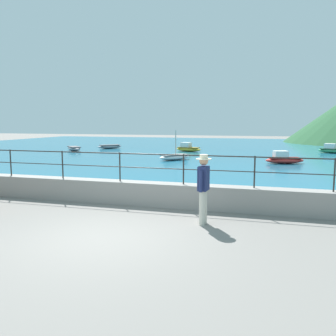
{
  "coord_description": "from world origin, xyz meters",
  "views": [
    {
      "loc": [
        3.43,
        -6.7,
        2.53
      ],
      "look_at": [
        0.4,
        3.7,
        1.1
      ],
      "focal_mm": 37.17,
      "sensor_mm": 36.0,
      "label": 1
    }
  ],
  "objects_px": {
    "boat_0": "(174,157)",
    "boat_6": "(284,159)",
    "boat_2": "(332,150)",
    "boat_5": "(74,148)",
    "boat_3": "(188,148)",
    "boat_4": "(110,146)",
    "person_walking": "(203,186)"
  },
  "relations": [
    {
      "from": "person_walking",
      "to": "boat_3",
      "type": "xyz_separation_m",
      "value": [
        -5.13,
        20.58,
        -0.65
      ]
    },
    {
      "from": "person_walking",
      "to": "boat_5",
      "type": "height_order",
      "value": "person_walking"
    },
    {
      "from": "boat_5",
      "to": "boat_6",
      "type": "height_order",
      "value": "boat_6"
    },
    {
      "from": "boat_5",
      "to": "boat_6",
      "type": "distance_m",
      "value": 18.05
    },
    {
      "from": "boat_4",
      "to": "boat_0",
      "type": "bearing_deg",
      "value": -43.12
    },
    {
      "from": "boat_3",
      "to": "boat_4",
      "type": "relative_size",
      "value": 1.08
    },
    {
      "from": "boat_4",
      "to": "boat_6",
      "type": "distance_m",
      "value": 17.36
    },
    {
      "from": "boat_3",
      "to": "boat_6",
      "type": "relative_size",
      "value": 1.0
    },
    {
      "from": "boat_2",
      "to": "boat_4",
      "type": "relative_size",
      "value": 1.08
    },
    {
      "from": "boat_4",
      "to": "boat_6",
      "type": "xyz_separation_m",
      "value": [
        15.4,
        -8.02,
        0.07
      ]
    },
    {
      "from": "boat_0",
      "to": "boat_2",
      "type": "height_order",
      "value": "boat_0"
    },
    {
      "from": "person_walking",
      "to": "boat_4",
      "type": "height_order",
      "value": "person_walking"
    },
    {
      "from": "boat_0",
      "to": "boat_6",
      "type": "distance_m",
      "value": 6.87
    },
    {
      "from": "person_walking",
      "to": "boat_6",
      "type": "distance_m",
      "value": 13.9
    },
    {
      "from": "boat_0",
      "to": "boat_3",
      "type": "xyz_separation_m",
      "value": [
        -0.66,
        6.87,
        0.06
      ]
    },
    {
      "from": "boat_5",
      "to": "boat_4",
      "type": "bearing_deg",
      "value": 57.46
    },
    {
      "from": "boat_2",
      "to": "boat_4",
      "type": "bearing_deg",
      "value": -178.38
    },
    {
      "from": "boat_6",
      "to": "boat_2",
      "type": "bearing_deg",
      "value": 64.75
    },
    {
      "from": "boat_2",
      "to": "boat_6",
      "type": "height_order",
      "value": "same"
    },
    {
      "from": "person_walking",
      "to": "boat_4",
      "type": "relative_size",
      "value": 0.77
    },
    {
      "from": "boat_0",
      "to": "boat_4",
      "type": "height_order",
      "value": "boat_0"
    },
    {
      "from": "person_walking",
      "to": "boat_0",
      "type": "height_order",
      "value": "boat_0"
    },
    {
      "from": "boat_2",
      "to": "boat_6",
      "type": "relative_size",
      "value": 1.0
    },
    {
      "from": "person_walking",
      "to": "boat_3",
      "type": "height_order",
      "value": "person_walking"
    },
    {
      "from": "boat_3",
      "to": "boat_6",
      "type": "height_order",
      "value": "same"
    },
    {
      "from": "boat_0",
      "to": "boat_6",
      "type": "relative_size",
      "value": 0.96
    },
    {
      "from": "boat_0",
      "to": "boat_3",
      "type": "bearing_deg",
      "value": 95.5
    },
    {
      "from": "boat_5",
      "to": "person_walking",
      "type": "bearing_deg",
      "value": -51.24
    },
    {
      "from": "boat_2",
      "to": "boat_5",
      "type": "distance_m",
      "value": 21.71
    },
    {
      "from": "person_walking",
      "to": "boat_2",
      "type": "height_order",
      "value": "person_walking"
    },
    {
      "from": "boat_4",
      "to": "boat_6",
      "type": "bearing_deg",
      "value": -27.51
    },
    {
      "from": "boat_0",
      "to": "boat_5",
      "type": "height_order",
      "value": "boat_0"
    }
  ]
}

